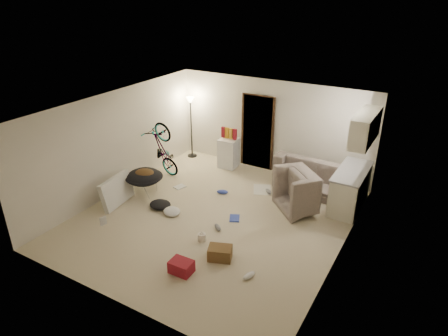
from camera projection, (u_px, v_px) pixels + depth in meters
The scene contains 37 objects.
floor at pixel (214, 218), 8.87m from camera, with size 5.50×6.00×0.02m, color beige.
ceiling at pixel (213, 108), 7.81m from camera, with size 5.50×6.00×0.02m, color white.
wall_back at pixel (272, 126), 10.71m from camera, with size 5.50×0.02×2.50m, color silver.
wall_front at pixel (109, 238), 5.98m from camera, with size 5.50×0.02×2.50m, color silver.
wall_left at pixel (116, 143), 9.60m from camera, with size 0.02×6.00×2.50m, color silver.
wall_right at pixel (346, 199), 7.08m from camera, with size 0.02×6.00×2.50m, color silver.
doorway at pixel (258, 132), 10.95m from camera, with size 0.85×0.10×2.04m, color black.
door_trim at pixel (257, 133), 10.93m from camera, with size 0.97×0.04×2.10m, color #342012.
floor_lamp at pixel (191, 114), 11.49m from camera, with size 0.28×0.28×1.81m.
kitchen_counter at pixel (350, 189), 9.14m from camera, with size 0.60×1.50×0.88m, color #ECE8CD.
counter_top at pixel (353, 171), 8.95m from camera, with size 0.64×1.54×0.04m, color gray.
kitchen_uppers at pixel (365, 128), 8.45m from camera, with size 0.38×1.40×0.65m, color #ECE8CD.
sofa at pixel (320, 178), 9.93m from camera, with size 2.19×0.86×0.64m, color #333933.
armchair at pixel (310, 194), 9.12m from camera, with size 1.09×0.95×0.71m, color #333933.
bicycle at pixel (164, 161), 10.66m from camera, with size 0.55×1.59×0.83m, color black.
book_asset at pixel (101, 226), 8.55m from camera, with size 0.15×0.20×0.02m, color maroon.
mini_fridge at pixel (229, 153), 11.19m from camera, with size 0.49×0.49×0.83m, color white.
snack_box_0 at pixel (223, 132), 11.02m from camera, with size 0.10×0.07×0.30m, color maroon.
snack_box_1 at pixel (227, 133), 10.97m from camera, with size 0.10×0.07×0.30m, color #C28318.
snack_box_2 at pixel (231, 134), 10.91m from camera, with size 0.10×0.07×0.30m, color gold.
snack_box_3 at pixel (235, 134), 10.86m from camera, with size 0.10×0.07×0.30m, color maroon.
saucer_chair at pixel (144, 180), 9.71m from camera, with size 0.91×0.91×0.65m.
hoodie at pixel (144, 174), 9.58m from camera, with size 0.48×0.40×0.22m, color #4A3119.
sofa_drape at pixel (285, 163), 10.27m from camera, with size 0.56×0.46×0.28m, color black.
tv_box at pixel (117, 191), 9.30m from camera, with size 0.12×1.01×0.67m, color silver.
drink_case_a at pixel (220, 253), 7.49m from camera, with size 0.44×0.31×0.25m, color brown.
drink_case_b at pixel (181, 267), 7.14m from camera, with size 0.41×0.30×0.24m, color maroon.
juicer at pixel (202, 237), 8.03m from camera, with size 0.16×0.16×0.23m.
newspaper at pixel (262, 190), 10.07m from camera, with size 0.43×0.57×0.01m, color beige.
book_blue at pixel (235, 218), 8.81m from camera, with size 0.21×0.29×0.03m, color #3247B6.
book_white at pixel (180, 187), 10.18m from camera, with size 0.21×0.27×0.03m, color silver.
shoe_0 at pixel (222, 192), 9.85m from camera, with size 0.28×0.12×0.10m, color #3247B6.
shoe_1 at pixel (268, 191), 9.89m from camera, with size 0.25×0.10×0.09m, color slate.
shoe_3 at pixel (218, 227), 8.42m from camera, with size 0.26×0.11×0.10m, color slate.
shoe_4 at pixel (249, 275), 7.03m from camera, with size 0.27×0.11×0.10m, color white.
clothes_lump_a at pixel (160, 205), 9.22m from camera, with size 0.51×0.44×0.16m, color black.
clothes_lump_c at pixel (172, 211), 8.98m from camera, with size 0.43×0.37×0.13m, color silver.
Camera 1 is at (4.00, -6.45, 4.72)m, focal length 32.00 mm.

